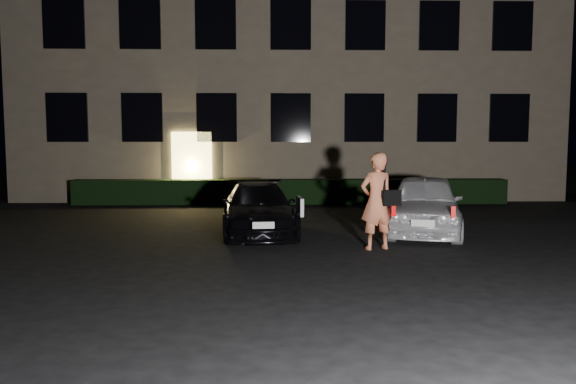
{
  "coord_description": "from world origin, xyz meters",
  "views": [
    {
      "loc": [
        -0.68,
        -8.97,
        2.2
      ],
      "look_at": [
        -0.36,
        2.0,
        1.19
      ],
      "focal_mm": 35.0,
      "sensor_mm": 36.0,
      "label": 1
    }
  ],
  "objects": [
    {
      "name": "man",
      "position": [
        1.45,
        2.22,
        0.98
      ],
      "size": [
        0.91,
        0.68,
        1.96
      ],
      "rotation": [
        0.0,
        0.0,
        3.47
      ],
      "color": "#ED7D53",
      "rests_on": "ground"
    },
    {
      "name": "ground",
      "position": [
        0.0,
        0.0,
        0.0
      ],
      "size": [
        80.0,
        80.0,
        0.0
      ],
      "primitive_type": "plane",
      "color": "black",
      "rests_on": "ground"
    },
    {
      "name": "hatch",
      "position": [
        2.93,
        4.13,
        0.71
      ],
      "size": [
        2.74,
        4.44,
        1.41
      ],
      "rotation": [
        0.0,
        0.0,
        -0.28
      ],
      "color": "silver",
      "rests_on": "ground"
    },
    {
      "name": "hedge",
      "position": [
        0.0,
        10.5,
        0.42
      ],
      "size": [
        15.0,
        0.7,
        0.85
      ],
      "primitive_type": "cube",
      "color": "black",
      "rests_on": "ground"
    },
    {
      "name": "sedan",
      "position": [
        -0.99,
        4.21,
        0.6
      ],
      "size": [
        1.99,
        4.26,
        1.19
      ],
      "rotation": [
        0.0,
        0.0,
        0.07
      ],
      "color": "black",
      "rests_on": "ground"
    },
    {
      "name": "building",
      "position": [
        -0.0,
        14.99,
        6.0
      ],
      "size": [
        20.0,
        8.11,
        12.0
      ],
      "color": "#706350",
      "rests_on": "ground"
    }
  ]
}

